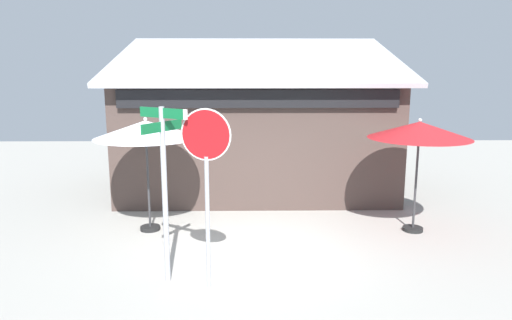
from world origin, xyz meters
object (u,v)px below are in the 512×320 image
at_px(stop_sign, 206,164).
at_px(patio_umbrella_ivory_left, 146,130).
at_px(patio_umbrella_crimson_center, 419,131).
at_px(street_sign_post, 164,176).

distance_m(stop_sign, patio_umbrella_ivory_left, 3.20).
bearing_deg(patio_umbrella_ivory_left, stop_sign, -61.22).
bearing_deg(patio_umbrella_crimson_center, stop_sign, -148.39).
relative_size(street_sign_post, patio_umbrella_crimson_center, 1.18).
distance_m(street_sign_post, patio_umbrella_crimson_center, 5.58).
relative_size(street_sign_post, stop_sign, 1.00).
bearing_deg(street_sign_post, patio_umbrella_crimson_center, 25.65).
relative_size(stop_sign, patio_umbrella_crimson_center, 1.18).
distance_m(stop_sign, patio_umbrella_crimson_center, 5.06).
bearing_deg(patio_umbrella_ivory_left, street_sign_post, -72.13).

